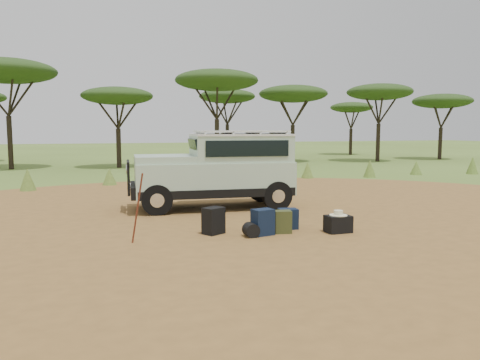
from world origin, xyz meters
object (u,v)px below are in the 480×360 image
object	(u,v)px
safari_vehicle	(219,171)
backpack_olive	(283,222)
duffel_navy	(288,219)
hard_case	(338,224)
walking_staff	(137,209)
backpack_black	(213,221)
backpack_navy	(263,222)

from	to	relation	value
safari_vehicle	backpack_olive	world-z (taller)	safari_vehicle
safari_vehicle	duffel_navy	world-z (taller)	safari_vehicle
duffel_navy	hard_case	world-z (taller)	duffel_navy
walking_staff	backpack_black	size ratio (longest dim) A/B	2.47
walking_staff	duffel_navy	size ratio (longest dim) A/B	3.08
backpack_olive	hard_case	xyz separation A→B (m)	(1.20, -0.32, -0.06)
safari_vehicle	hard_case	xyz separation A→B (m)	(1.62, -4.04, -0.90)
backpack_olive	backpack_navy	bearing A→B (deg)	-163.05
safari_vehicle	walking_staff	size ratio (longest dim) A/B	3.27
safari_vehicle	backpack_black	distance (m)	3.57
safari_vehicle	duffel_navy	distance (m)	3.52
backpack_black	walking_staff	bearing A→B (deg)	163.09
safari_vehicle	backpack_navy	xyz separation A→B (m)	(-0.07, -3.77, -0.80)
backpack_black	duffel_navy	bearing A→B (deg)	-30.58
hard_case	safari_vehicle	bearing A→B (deg)	111.91
safari_vehicle	duffel_navy	bearing A→B (deg)	-73.29
backpack_olive	backpack_black	bearing A→B (deg)	176.30
backpack_black	backpack_olive	world-z (taller)	backpack_black
hard_case	duffel_navy	bearing A→B (deg)	142.34
safari_vehicle	walking_staff	xyz separation A→B (m)	(-2.72, -3.70, -0.37)
walking_staff	duffel_navy	world-z (taller)	walking_staff
backpack_navy	backpack_black	bearing A→B (deg)	143.04
backpack_navy	duffel_navy	xyz separation A→B (m)	(0.79, 0.42, -0.05)
backpack_black	hard_case	xyz separation A→B (m)	(2.67, -0.72, -0.10)
backpack_black	backpack_olive	size ratio (longest dim) A/B	1.16
walking_staff	backpack_black	xyz separation A→B (m)	(1.67, 0.38, -0.42)
backpack_black	hard_case	size ratio (longest dim) A/B	1.09
safari_vehicle	duffel_navy	size ratio (longest dim) A/B	10.08
duffel_navy	backpack_black	bearing A→B (deg)	-173.14
safari_vehicle	backpack_navy	size ratio (longest dim) A/B	8.31
duffel_navy	hard_case	size ratio (longest dim) A/B	0.87
walking_staff	backpack_olive	bearing A→B (deg)	-41.54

